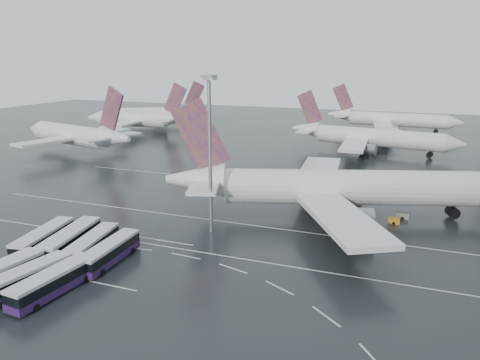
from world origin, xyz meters
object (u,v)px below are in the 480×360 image
(bus_row_far_c, at_px, (53,282))
(gse_cart_belly_b, at_px, (403,215))
(bus_row_far_b, at_px, (25,279))
(gse_cart_belly_c, at_px, (324,217))
(bus_row_near_d, at_px, (109,252))
(jet_remote_west, at_px, (78,136))
(jet_remote_mid, at_px, (140,120))
(airliner_main, at_px, (333,188))
(floodlight_mast, at_px, (210,136))
(bus_row_near_c, at_px, (92,245))
(gse_cart_belly_e, at_px, (356,201))
(bus_row_near_a, at_px, (44,239))
(airliner_gate_b, at_px, (369,137))
(bus_row_near_b, at_px, (70,240))
(airliner_gate_c, at_px, (390,120))
(gse_cart_belly_a, at_px, (394,221))

(bus_row_far_c, distance_m, gse_cart_belly_b, 60.55)
(bus_row_far_b, height_order, gse_cart_belly_c, bus_row_far_b)
(bus_row_near_d, bearing_deg, gse_cart_belly_c, -43.50)
(jet_remote_west, xyz_separation_m, gse_cart_belly_b, (97.04, -28.30, -4.88))
(jet_remote_mid, relative_size, bus_row_far_c, 3.56)
(airliner_main, relative_size, floodlight_mast, 2.41)
(bus_row_near_c, distance_m, gse_cart_belly_e, 52.41)
(floodlight_mast, bearing_deg, bus_row_near_a, -141.49)
(gse_cart_belly_b, bearing_deg, airliner_main, -164.66)
(airliner_main, xyz_separation_m, gse_cart_belly_b, (12.47, 3.42, -4.89))
(bus_row_far_b, bearing_deg, bus_row_near_a, 43.57)
(airliner_gate_b, xyz_separation_m, bus_row_far_c, (-26.50, -108.14, -2.98))
(airliner_main, bearing_deg, bus_row_near_b, -156.08)
(airliner_gate_c, bearing_deg, bus_row_far_c, -96.57)
(airliner_gate_c, xyz_separation_m, gse_cart_belly_c, (-3.44, -115.78, -4.12))
(bus_row_far_b, bearing_deg, jet_remote_mid, 36.20)
(bus_row_near_c, bearing_deg, bus_row_near_b, 80.00)
(airliner_main, relative_size, bus_row_far_b, 4.98)
(bus_row_near_d, relative_size, gse_cart_belly_b, 5.76)
(jet_remote_mid, height_order, bus_row_near_b, jet_remote_mid)
(airliner_gate_b, bearing_deg, bus_row_near_c, -97.73)
(bus_row_far_c, bearing_deg, jet_remote_mid, 32.97)
(floodlight_mast, distance_m, gse_cart_belly_b, 38.97)
(bus_row_near_c, relative_size, bus_row_far_c, 1.00)
(floodlight_mast, relative_size, gse_cart_belly_e, 12.64)
(bus_row_far_c, relative_size, gse_cart_belly_a, 6.38)
(bus_row_near_c, distance_m, gse_cart_belly_a, 51.71)
(jet_remote_west, relative_size, bus_row_far_c, 3.80)
(airliner_gate_b, height_order, floodlight_mast, floodlight_mast)
(bus_row_near_d, xyz_separation_m, gse_cart_belly_e, (29.50, 41.48, -1.11))
(airliner_gate_b, relative_size, gse_cart_belly_e, 25.96)
(floodlight_mast, xyz_separation_m, gse_cart_belly_a, (28.95, 15.34, -15.92))
(bus_row_far_b, relative_size, gse_cart_belly_e, 6.13)
(bus_row_far_c, bearing_deg, bus_row_near_a, 52.09)
(jet_remote_mid, relative_size, bus_row_near_a, 3.41)
(bus_row_near_a, distance_m, bus_row_near_b, 4.42)
(jet_remote_west, height_order, bus_row_far_c, jet_remote_west)
(airliner_main, bearing_deg, bus_row_far_b, -143.90)
(jet_remote_west, height_order, gse_cart_belly_b, jet_remote_west)
(bus_row_near_c, height_order, gse_cart_belly_c, bus_row_near_c)
(gse_cart_belly_a, xyz_separation_m, gse_cart_belly_b, (1.34, 3.35, 0.05))
(bus_row_far_c, xyz_separation_m, gse_cart_belly_c, (26.09, 39.92, -1.16))
(bus_row_near_d, xyz_separation_m, bus_row_far_c, (-0.85, -10.27, 0.02))
(airliner_gate_b, height_order, bus_row_near_b, airliner_gate_b)
(gse_cart_belly_a, bearing_deg, bus_row_near_d, -139.17)
(jet_remote_west, bearing_deg, gse_cart_belly_c, 171.70)
(floodlight_mast, bearing_deg, jet_remote_mid, 128.74)
(gse_cart_belly_e, bearing_deg, bus_row_near_a, -135.55)
(airliner_gate_c, relative_size, gse_cart_belly_a, 26.22)
(bus_row_near_c, bearing_deg, bus_row_far_b, 166.66)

